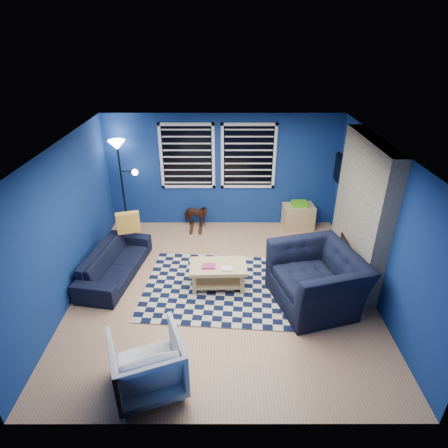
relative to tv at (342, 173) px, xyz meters
name	(u,v)px	position (x,y,z in m)	size (l,w,h in m)	color
floor	(222,289)	(-2.45, -2.00, -1.40)	(5.00, 5.00, 0.00)	tan
ceiling	(222,148)	(-2.45, -2.00, 1.10)	(5.00, 5.00, 0.00)	white
wall_back	(223,172)	(-2.45, 0.50, -0.15)	(5.00, 5.00, 0.00)	navy
wall_left	(64,226)	(-4.95, -2.00, -0.15)	(5.00, 5.00, 0.00)	navy
wall_right	(380,226)	(0.05, -2.00, -0.15)	(5.00, 5.00, 0.00)	navy
fireplace	(360,215)	(-0.09, -1.50, -0.20)	(0.65, 2.00, 2.50)	gray
window_left	(187,157)	(-3.20, 0.46, 0.20)	(1.17, 0.06, 1.42)	black
window_right	(248,157)	(-1.90, 0.46, 0.20)	(1.17, 0.06, 1.42)	black
tv	(342,173)	(0.00, 0.00, 0.00)	(0.07, 1.00, 0.58)	black
rug	(217,287)	(-2.54, -1.95, -1.39)	(2.50, 2.00, 0.02)	black
sofa	(115,263)	(-4.39, -1.58, -1.13)	(0.73, 1.87, 0.55)	black
armchair_big	(316,279)	(-0.93, -2.33, -0.94)	(1.23, 1.41, 0.91)	black
armchair_bent	(147,363)	(-3.36, -3.97, -1.01)	(0.84, 0.86, 0.78)	gray
rocking_horse	(196,215)	(-3.04, 0.23, -1.08)	(0.60, 0.27, 0.51)	#482617
coffee_table	(218,271)	(-2.52, -1.94, -1.07)	(0.97, 0.58, 0.48)	tan
cabinet	(298,216)	(-0.76, 0.25, -1.11)	(0.70, 0.50, 0.64)	tan
floor_lamp	(120,158)	(-4.57, 0.25, 0.24)	(0.55, 0.34, 2.01)	black
throw_pillow	(128,223)	(-4.24, -0.94, -0.65)	(0.43, 0.13, 0.41)	gold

